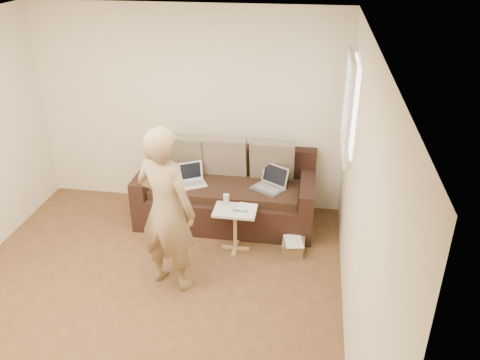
{
  "coord_description": "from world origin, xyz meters",
  "views": [
    {
      "loc": [
        1.57,
        -3.53,
        3.33
      ],
      "look_at": [
        0.8,
        1.4,
        0.78
      ],
      "focal_mm": 36.48,
      "sensor_mm": 36.0,
      "label": 1
    }
  ],
  "objects_px": {
    "laptop_white": "(192,185)",
    "person": "(166,210)",
    "laptop_silver": "(268,189)",
    "sofa": "(226,190)",
    "side_table": "(235,229)",
    "drinking_glass": "(226,199)",
    "striped_box": "(293,247)"
  },
  "relations": [
    {
      "from": "laptop_white",
      "to": "sofa",
      "type": "bearing_deg",
      "value": -16.21
    },
    {
      "from": "side_table",
      "to": "laptop_white",
      "type": "bearing_deg",
      "value": 140.26
    },
    {
      "from": "drinking_glass",
      "to": "striped_box",
      "type": "xyz_separation_m",
      "value": [
        0.8,
        -0.09,
        -0.51
      ]
    },
    {
      "from": "sofa",
      "to": "striped_box",
      "type": "xyz_separation_m",
      "value": [
        0.89,
        -0.61,
        -0.34
      ]
    },
    {
      "from": "person",
      "to": "side_table",
      "type": "bearing_deg",
      "value": -110.08
    },
    {
      "from": "laptop_white",
      "to": "side_table",
      "type": "xyz_separation_m",
      "value": [
        0.64,
        -0.53,
        -0.26
      ]
    },
    {
      "from": "person",
      "to": "drinking_glass",
      "type": "bearing_deg",
      "value": -99.9
    },
    {
      "from": "laptop_white",
      "to": "drinking_glass",
      "type": "height_order",
      "value": "drinking_glass"
    },
    {
      "from": "striped_box",
      "to": "laptop_silver",
      "type": "bearing_deg",
      "value": 123.9
    },
    {
      "from": "laptop_silver",
      "to": "person",
      "type": "xyz_separation_m",
      "value": [
        -0.88,
        -1.27,
        0.37
      ]
    },
    {
      "from": "sofa",
      "to": "laptop_white",
      "type": "xyz_separation_m",
      "value": [
        -0.42,
        -0.1,
        0.1
      ]
    },
    {
      "from": "side_table",
      "to": "person",
      "type": "bearing_deg",
      "value": -128.66
    },
    {
      "from": "sofa",
      "to": "side_table",
      "type": "xyz_separation_m",
      "value": [
        0.22,
        -0.62,
        -0.16
      ]
    },
    {
      "from": "laptop_silver",
      "to": "drinking_glass",
      "type": "xyz_separation_m",
      "value": [
        -0.43,
        -0.45,
        0.07
      ]
    },
    {
      "from": "laptop_silver",
      "to": "side_table",
      "type": "height_order",
      "value": "laptop_silver"
    },
    {
      "from": "person",
      "to": "sofa",
      "type": "bearing_deg",
      "value": -86.09
    },
    {
      "from": "laptop_silver",
      "to": "sofa",
      "type": "bearing_deg",
      "value": -154.59
    },
    {
      "from": "person",
      "to": "drinking_glass",
      "type": "distance_m",
      "value": 0.98
    },
    {
      "from": "sofa",
      "to": "drinking_glass",
      "type": "height_order",
      "value": "sofa"
    },
    {
      "from": "laptop_white",
      "to": "striped_box",
      "type": "height_order",
      "value": "laptop_white"
    },
    {
      "from": "person",
      "to": "striped_box",
      "type": "bearing_deg",
      "value": -131.14
    },
    {
      "from": "striped_box",
      "to": "side_table",
      "type": "bearing_deg",
      "value": -178.49
    },
    {
      "from": "side_table",
      "to": "striped_box",
      "type": "xyz_separation_m",
      "value": [
        0.68,
        0.02,
        -0.18
      ]
    },
    {
      "from": "laptop_silver",
      "to": "person",
      "type": "relative_size",
      "value": 0.21
    },
    {
      "from": "laptop_white",
      "to": "person",
      "type": "distance_m",
      "value": 1.29
    },
    {
      "from": "side_table",
      "to": "drinking_glass",
      "type": "xyz_separation_m",
      "value": [
        -0.12,
        0.11,
        0.32
      ]
    },
    {
      "from": "drinking_glass",
      "to": "laptop_silver",
      "type": "bearing_deg",
      "value": 45.69
    },
    {
      "from": "sofa",
      "to": "laptop_white",
      "type": "distance_m",
      "value": 0.44
    },
    {
      "from": "side_table",
      "to": "striped_box",
      "type": "height_order",
      "value": "side_table"
    },
    {
      "from": "side_table",
      "to": "sofa",
      "type": "bearing_deg",
      "value": 109.19
    },
    {
      "from": "laptop_white",
      "to": "side_table",
      "type": "distance_m",
      "value": 0.87
    },
    {
      "from": "sofa",
      "to": "laptop_white",
      "type": "bearing_deg",
      "value": -167.11
    }
  ]
}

